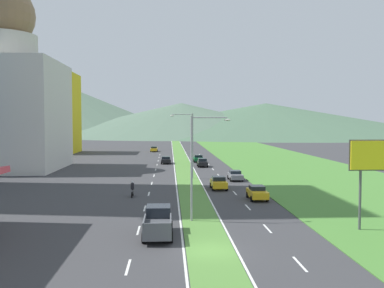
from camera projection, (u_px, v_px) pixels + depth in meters
ground_plane at (210, 252)px, 28.45m from camera, size 600.00×600.00×0.00m
grass_median at (183, 163)px, 88.28m from camera, size 3.20×240.00×0.06m
grass_verge_right at (283, 163)px, 89.36m from camera, size 24.00×240.00×0.06m
lane_dash_left_2 at (128, 267)px, 25.40m from camera, size 0.16×2.80×0.01m
lane_dash_left_3 at (139, 230)px, 33.99m from camera, size 0.16×2.80×0.01m
lane_dash_left_4 at (145, 208)px, 42.57m from camera, size 0.16×2.80×0.01m
lane_dash_left_5 at (149, 194)px, 51.15m from camera, size 0.16×2.80×0.01m
lane_dash_left_6 at (152, 183)px, 59.74m from camera, size 0.16×2.80×0.01m
lane_dash_left_7 at (154, 176)px, 68.32m from camera, size 0.16×2.80×0.01m
lane_dash_left_8 at (156, 170)px, 76.91m from camera, size 0.16×2.80×0.01m
lane_dash_left_9 at (157, 165)px, 85.49m from camera, size 0.16×2.80×0.01m
lane_dash_left_10 at (158, 161)px, 94.07m from camera, size 0.16×2.80×0.01m
lane_dash_left_11 at (159, 158)px, 102.66m from camera, size 0.16×2.80×0.01m
lane_dash_left_12 at (160, 155)px, 111.24m from camera, size 0.16×2.80×0.01m
lane_dash_right_2 at (300, 264)px, 25.93m from camera, size 0.16×2.80×0.01m
lane_dash_right_3 at (267, 229)px, 34.52m from camera, size 0.16×2.80×0.01m
lane_dash_right_4 at (248, 207)px, 43.10m from camera, size 0.16×2.80×0.01m
lane_dash_right_5 at (235, 193)px, 51.69m from camera, size 0.16×2.80×0.01m
lane_dash_right_6 at (225, 183)px, 60.27m from camera, size 0.16×2.80×0.01m
lane_dash_right_7 at (218, 175)px, 68.85m from camera, size 0.16×2.80×0.01m
lane_dash_right_8 at (213, 169)px, 77.44m from camera, size 0.16×2.80×0.01m
lane_dash_right_9 at (209, 164)px, 86.02m from camera, size 0.16×2.80×0.01m
lane_dash_right_10 at (205, 161)px, 94.60m from camera, size 0.16×2.80×0.01m
lane_dash_right_11 at (202, 157)px, 103.19m from camera, size 0.16×2.80×0.01m
lane_dash_right_12 at (200, 155)px, 111.77m from camera, size 0.16×2.80×0.01m
edge_line_median_left at (174, 163)px, 88.19m from camera, size 0.16×240.00×0.01m
edge_line_median_right at (191, 163)px, 88.37m from camera, size 0.16×240.00×0.01m
domed_building at (3, 96)px, 76.80m from camera, size 19.68×19.68×32.80m
midrise_colored at (51, 113)px, 117.49m from camera, size 13.60×13.60×21.45m
hill_far_left at (45, 106)px, 298.11m from camera, size 191.56×191.56×38.80m
hill_far_center at (181, 119)px, 275.97m from camera, size 176.91×176.91×20.23m
hill_far_right at (266, 119)px, 287.11m from camera, size 228.82×228.82×20.55m
street_lamp_near at (196, 160)px, 36.82m from camera, size 3.44×0.43×9.00m
street_lamp_mid at (190, 141)px, 64.58m from camera, size 3.42×0.29×9.72m
car_0 at (219, 183)px, 54.74m from camera, size 1.98×4.07×1.59m
car_1 at (257, 193)px, 47.35m from camera, size 1.91×4.02×1.51m
car_2 at (198, 158)px, 91.04m from camera, size 2.04×4.06×1.51m
car_3 at (202, 163)px, 81.84m from camera, size 1.92×4.30×1.57m
car_4 at (235, 175)px, 62.82m from camera, size 1.91×4.14×1.42m
car_5 at (166, 160)px, 87.94m from camera, size 1.99×4.55×1.47m
car_6 at (154, 149)px, 122.59m from camera, size 2.01×4.61×1.49m
pickup_truck_0 at (158, 223)px, 32.36m from camera, size 2.18×5.40×2.00m
motorcycle_rider at (132, 190)px, 49.20m from camera, size 0.36×2.00×1.80m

